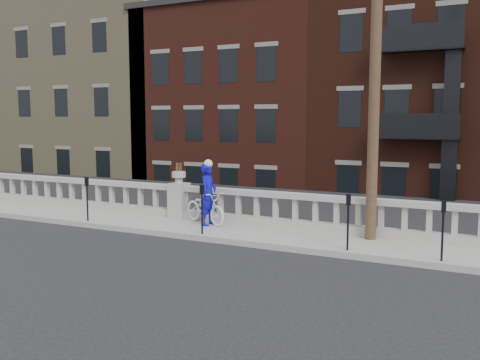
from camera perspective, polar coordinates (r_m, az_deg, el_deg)
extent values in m
plane|color=black|center=(14.25, -15.30, -7.05)|extent=(120.00, 120.00, 0.00)
cube|color=gray|center=(16.52, -8.30, -4.74)|extent=(32.00, 2.20, 0.15)
cube|color=gray|center=(17.25, -6.49, -3.55)|extent=(28.00, 0.34, 0.25)
cube|color=gray|center=(17.13, -6.53, -0.83)|extent=(28.00, 0.34, 0.16)
cube|color=gray|center=(17.18, -6.51, -2.16)|extent=(0.55, 0.55, 1.10)
cylinder|color=gray|center=(17.10, -6.54, 0.00)|extent=(0.24, 0.24, 0.20)
cylinder|color=gray|center=(17.08, -6.55, 0.60)|extent=(0.44, 0.44, 0.18)
cube|color=#605E59|center=(18.20, -5.76, -11.78)|extent=(36.00, 0.50, 5.15)
cube|color=black|center=(38.33, 12.11, -6.43)|extent=(80.00, 44.00, 0.50)
cube|color=#595651|center=(22.75, -4.34, -9.50)|extent=(16.00, 7.00, 4.00)
cube|color=#8C7F5A|center=(40.86, -13.51, 8.81)|extent=(18.00, 16.00, 20.00)
cube|color=#451B13|center=(33.02, 2.98, 4.34)|extent=(10.00, 14.00, 14.00)
cube|color=black|center=(33.51, 3.06, 16.65)|extent=(10.30, 14.30, 0.30)
cube|color=#35160E|center=(30.36, 20.59, 5.14)|extent=(10.00, 14.00, 15.50)
cylinder|color=#422D1E|center=(14.30, 14.29, 13.82)|extent=(0.28, 0.28, 10.00)
cylinder|color=black|center=(17.12, -15.97, -2.41)|extent=(0.05, 0.05, 1.10)
cube|color=black|center=(17.03, -16.04, -0.14)|extent=(0.10, 0.08, 0.26)
cube|color=black|center=(16.99, -16.15, -0.03)|extent=(0.06, 0.01, 0.08)
cylinder|color=black|center=(14.67, -4.07, -3.65)|extent=(0.05, 0.05, 1.10)
cube|color=black|center=(14.56, -4.09, -1.01)|extent=(0.10, 0.08, 0.26)
cube|color=black|center=(14.52, -4.19, -0.88)|extent=(0.06, 0.01, 0.08)
cylinder|color=black|center=(13.09, 11.43, -5.02)|extent=(0.05, 0.05, 1.10)
cube|color=black|center=(12.97, 11.50, -2.07)|extent=(0.10, 0.08, 0.26)
cube|color=black|center=(12.92, 11.45, -1.92)|extent=(0.06, 0.01, 0.08)
cylinder|color=black|center=(12.70, 20.79, -5.67)|extent=(0.05, 0.05, 1.10)
cube|color=black|center=(12.58, 20.91, -2.64)|extent=(0.10, 0.08, 0.26)
cube|color=black|center=(12.53, 20.90, -2.49)|extent=(0.06, 0.01, 0.08)
imported|color=white|center=(16.16, -3.73, -2.93)|extent=(1.94, 1.32, 0.97)
imported|color=#0C0BAD|center=(15.80, -3.39, -1.53)|extent=(0.48, 0.70, 1.85)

